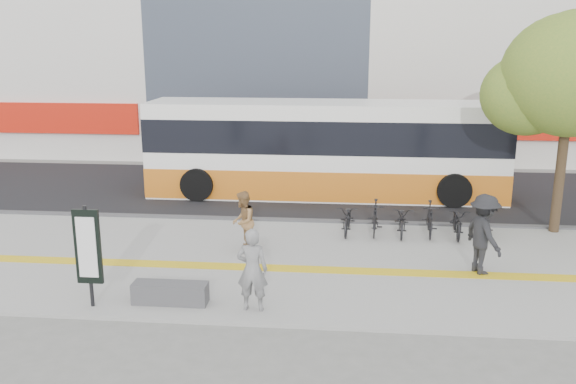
# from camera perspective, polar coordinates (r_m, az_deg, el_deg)

# --- Properties ---
(ground) EXTENTS (120.00, 120.00, 0.00)m
(ground) POSITION_cam_1_polar(r_m,az_deg,el_deg) (14.00, 0.79, -9.10)
(ground) COLOR #61615D
(ground) RESTS_ON ground
(sidewalk) EXTENTS (40.00, 7.00, 0.08)m
(sidewalk) POSITION_cam_1_polar(r_m,az_deg,el_deg) (15.37, 1.25, -6.75)
(sidewalk) COLOR gray
(sidewalk) RESTS_ON ground
(tactile_strip) EXTENTS (40.00, 0.45, 0.01)m
(tactile_strip) POSITION_cam_1_polar(r_m,az_deg,el_deg) (14.89, 1.11, -7.28)
(tactile_strip) COLOR gold
(tactile_strip) RESTS_ON sidewalk
(street) EXTENTS (40.00, 8.00, 0.06)m
(street) POSITION_cam_1_polar(r_m,az_deg,el_deg) (22.52, 2.65, 0.07)
(street) COLOR black
(street) RESTS_ON ground
(curb) EXTENTS (40.00, 0.25, 0.14)m
(curb) POSITION_cam_1_polar(r_m,az_deg,el_deg) (18.66, 2.04, -2.82)
(curb) COLOR #3D3D40
(curb) RESTS_ON ground
(bench) EXTENTS (1.60, 0.45, 0.45)m
(bench) POSITION_cam_1_polar(r_m,az_deg,el_deg) (13.25, -11.07, -9.36)
(bench) COLOR #3D3D40
(bench) RESTS_ON sidewalk
(signboard) EXTENTS (0.55, 0.10, 2.20)m
(signboard) POSITION_cam_1_polar(r_m,az_deg,el_deg) (13.14, -18.41, -5.07)
(signboard) COLOR black
(signboard) RESTS_ON sidewalk
(street_tree) EXTENTS (4.40, 3.80, 6.31)m
(street_tree) POSITION_cam_1_polar(r_m,az_deg,el_deg) (18.70, 25.02, 9.78)
(street_tree) COLOR #322316
(street_tree) RESTS_ON sidewalk
(bus) EXTENTS (12.56, 2.98, 3.35)m
(bus) POSITION_cam_1_polar(r_m,az_deg,el_deg) (21.68, 3.51, 3.83)
(bus) COLOR white
(bus) RESTS_ON street
(bicycle_row) EXTENTS (4.52, 1.69, 0.96)m
(bicycle_row) POSITION_cam_1_polar(r_m,az_deg,el_deg) (17.67, 11.91, -2.55)
(bicycle_row) COLOR black
(bicycle_row) RESTS_ON sidewalk
(seated_woman) EXTENTS (0.65, 0.44, 1.77)m
(seated_woman) POSITION_cam_1_polar(r_m,az_deg,el_deg) (12.48, -3.40, -7.34)
(seated_woman) COLOR black
(seated_woman) RESTS_ON sidewalk
(pedestrian_tan) EXTENTS (0.65, 0.82, 1.62)m
(pedestrian_tan) POSITION_cam_1_polar(r_m,az_deg,el_deg) (15.93, -4.28, -2.80)
(pedestrian_tan) COLOR olive
(pedestrian_tan) RESTS_ON sidewalk
(pedestrian_dark) EXTENTS (1.14, 1.44, 1.95)m
(pedestrian_dark) POSITION_cam_1_polar(r_m,az_deg,el_deg) (15.08, 18.02, -3.82)
(pedestrian_dark) COLOR black
(pedestrian_dark) RESTS_ON sidewalk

